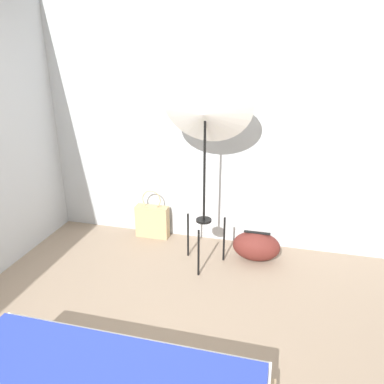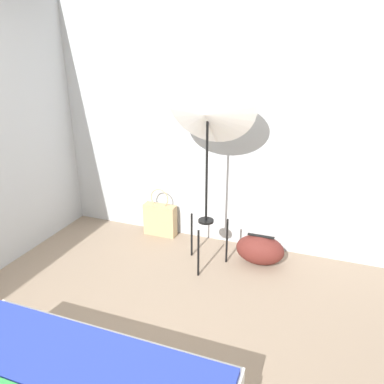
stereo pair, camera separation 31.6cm
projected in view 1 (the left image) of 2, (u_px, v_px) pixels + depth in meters
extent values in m
cube|color=#B7BCC1|center=(194.00, 118.00, 3.71)|extent=(8.00, 0.05, 2.60)
cube|color=#283DAD|center=(107.00, 370.00, 1.97)|extent=(1.65, 0.47, 0.04)
cylinder|color=black|center=(199.00, 253.00, 3.37)|extent=(0.02, 0.02, 0.46)
cylinder|color=black|center=(188.00, 235.00, 3.69)|extent=(0.02, 0.02, 0.46)
cylinder|color=black|center=(224.00, 239.00, 3.61)|extent=(0.02, 0.02, 0.46)
cylinder|color=black|center=(204.00, 220.00, 3.47)|extent=(0.15, 0.15, 0.02)
cylinder|color=black|center=(204.00, 168.00, 3.29)|extent=(0.02, 0.02, 1.02)
cone|color=white|center=(205.00, 109.00, 3.10)|extent=(0.80, 0.49, 0.80)
cube|color=tan|center=(152.00, 222.00, 4.09)|extent=(0.36, 0.12, 0.36)
torus|color=tan|center=(151.00, 200.00, 4.00)|extent=(0.21, 0.01, 0.21)
ellipsoid|color=#5B231E|center=(256.00, 246.00, 3.65)|extent=(0.46, 0.29, 0.29)
cube|color=black|center=(257.00, 233.00, 3.60)|extent=(0.25, 0.04, 0.01)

